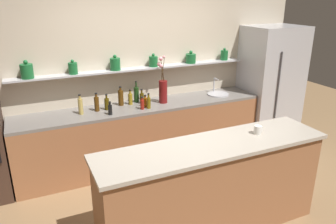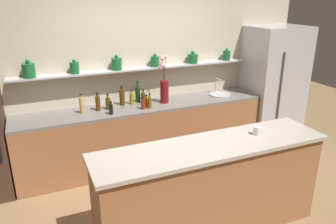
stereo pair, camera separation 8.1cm
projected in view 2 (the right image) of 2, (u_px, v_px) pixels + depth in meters
The scene contains 19 objects.
ground_plane at pixel (189, 205), 3.99m from camera, with size 12.00×12.00×0.00m, color olive.
back_wall_unit at pixel (143, 73), 4.92m from camera, with size 5.20×0.28×2.60m.
back_counter_unit at pixel (145, 134), 4.86m from camera, with size 3.60×0.62×0.92m.
island_counter at pixel (210, 188), 3.42m from camera, with size 2.45×0.61×1.02m.
refrigerator at pixel (273, 86), 5.49m from camera, with size 0.91×0.73×1.95m.
flower_vase at pixel (164, 89), 4.74m from camera, with size 0.15×0.12×0.69m.
sink_fixture at pixel (220, 94), 5.17m from camera, with size 0.34×0.34×0.25m.
bottle_oil_0 at pixel (150, 102), 4.55m from camera, with size 0.06×0.06×0.22m.
bottle_oil_1 at pixel (108, 103), 4.50m from camera, with size 0.07×0.07×0.22m.
bottle_spirit_2 at pixel (122, 97), 4.67m from camera, with size 0.08×0.08×0.28m.
bottle_spirit_3 at pixel (82, 105), 4.34m from camera, with size 0.06×0.06×0.27m.
bottle_sauce_4 at pixel (111, 109), 4.32m from camera, with size 0.05×0.05×0.18m.
bottle_oil_5 at pixel (143, 98), 4.76m from camera, with size 0.06×0.06×0.22m.
bottle_sauce_6 at pixel (146, 102), 4.62m from camera, with size 0.05×0.05×0.17m.
bottle_spirit_7 at pixel (98, 103), 4.45m from camera, with size 0.07×0.07×0.26m.
bottle_wine_8 at pixel (138, 94), 4.81m from camera, with size 0.08×0.08×0.32m.
bottle_oil_9 at pixel (132, 98), 4.71m from camera, with size 0.06×0.06×0.22m.
bottle_sauce_10 at pixel (143, 104), 4.52m from camera, with size 0.05×0.05×0.18m.
coffee_mug at pixel (257, 131), 3.46m from camera, with size 0.10×0.08×0.09m.
Camera 2 is at (-1.56, -2.99, 2.43)m, focal length 35.00 mm.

